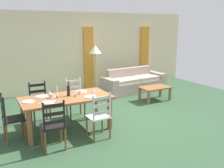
{
  "coord_description": "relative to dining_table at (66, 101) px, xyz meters",
  "views": [
    {
      "loc": [
        -2.76,
        -4.98,
        2.22
      ],
      "look_at": [
        0.21,
        0.59,
        0.75
      ],
      "focal_mm": 39.85,
      "sensor_mm": 36.0,
      "label": 1
    }
  ],
  "objects": [
    {
      "name": "candle_short",
      "position": [
        0.2,
        -0.04,
        0.13
      ],
      "size": [
        0.05,
        0.05,
        0.15
      ],
      "color": "#998C66",
      "rests_on": "dining_table"
    },
    {
      "name": "dinner_plate_near_right",
      "position": [
        0.45,
        -0.25,
        0.1
      ],
      "size": [
        0.24,
        0.24,
        0.02
      ],
      "primitive_type": "cylinder",
      "color": "white",
      "rests_on": "dining_table"
    },
    {
      "name": "wine_bottle",
      "position": [
        0.08,
        0.05,
        0.2
      ],
      "size": [
        0.07,
        0.07,
        0.32
      ],
      "color": "black",
      "rests_on": "dining_table"
    },
    {
      "name": "fork_head_west",
      "position": [
        -0.93,
        -0.0,
        0.09
      ],
      "size": [
        0.03,
        0.17,
        0.01
      ],
      "primitive_type": "cube",
      "rotation": [
        0.0,
        0.0,
        -0.07
      ],
      "color": "silver",
      "rests_on": "dining_table"
    },
    {
      "name": "dining_chair_far_left",
      "position": [
        -0.42,
        0.73,
        -0.19
      ],
      "size": [
        0.43,
        0.41,
        0.96
      ],
      "color": "black",
      "rests_on": "ground_plane"
    },
    {
      "name": "dining_table",
      "position": [
        0.0,
        0.0,
        0.0
      ],
      "size": [
        1.9,
        0.96,
        0.75
      ],
      "color": "#975F35",
      "rests_on": "ground_plane"
    },
    {
      "name": "fork_near_right",
      "position": [
        0.3,
        -0.25,
        0.09
      ],
      "size": [
        0.02,
        0.17,
        0.01
      ],
      "primitive_type": "cube",
      "rotation": [
        0.0,
        0.0,
        -0.01
      ],
      "color": "silver",
      "rests_on": "dining_table"
    },
    {
      "name": "couch",
      "position": [
        3.08,
        2.12,
        -0.37
      ],
      "size": [
        2.34,
        0.99,
        0.8
      ],
      "color": "#AC988B",
      "rests_on": "ground_plane"
    },
    {
      "name": "fork_far_left",
      "position": [
        -0.6,
        0.25,
        0.09
      ],
      "size": [
        0.03,
        0.17,
        0.01
      ],
      "primitive_type": "cube",
      "rotation": [
        0.0,
        0.0,
        -0.06
      ],
      "color": "silver",
      "rests_on": "dining_table"
    },
    {
      "name": "dinner_plate_far_right",
      "position": [
        0.45,
        0.25,
        0.1
      ],
      "size": [
        0.24,
        0.24,
        0.02
      ],
      "primitive_type": "cylinder",
      "color": "white",
      "rests_on": "dining_table"
    },
    {
      "name": "dinner_plate_head_west",
      "position": [
        -0.78,
        -0.0,
        0.1
      ],
      "size": [
        0.24,
        0.24,
        0.02
      ],
      "primitive_type": "cylinder",
      "color": "white",
      "rests_on": "dining_table"
    },
    {
      "name": "standing_lamp",
      "position": [
        1.73,
        2.31,
        0.75
      ],
      "size": [
        0.4,
        0.4,
        1.64
      ],
      "color": "#332D28",
      "rests_on": "ground_plane"
    },
    {
      "name": "candle_tall",
      "position": [
        -0.18,
        0.02,
        0.16
      ],
      "size": [
        0.05,
        0.05,
        0.27
      ],
      "color": "#998C66",
      "rests_on": "dining_table"
    },
    {
      "name": "coffee_cup_primary",
      "position": [
        0.35,
        0.08,
        0.13
      ],
      "size": [
        0.07,
        0.07,
        0.09
      ],
      "primitive_type": "cylinder",
      "color": "beige",
      "rests_on": "dining_table"
    },
    {
      "name": "fork_far_right",
      "position": [
        0.3,
        0.25,
        0.09
      ],
      "size": [
        0.03,
        0.17,
        0.01
      ],
      "primitive_type": "cube",
      "rotation": [
        0.0,
        0.0,
        -0.06
      ],
      "color": "silver",
      "rests_on": "dining_table"
    },
    {
      "name": "fork_near_left",
      "position": [
        -0.6,
        -0.25,
        0.09
      ],
      "size": [
        0.02,
        0.17,
        0.01
      ],
      "primitive_type": "cube",
      "rotation": [
        0.0,
        0.0,
        -0.03
      ],
      "color": "silver",
      "rests_on": "dining_table"
    },
    {
      "name": "wine_glass_far_left",
      "position": [
        -0.32,
        0.12,
        0.2
      ],
      "size": [
        0.06,
        0.06,
        0.16
      ],
      "color": "white",
      "rests_on": "dining_table"
    },
    {
      "name": "dining_chair_far_right",
      "position": [
        0.44,
        0.72,
        -0.19
      ],
      "size": [
        0.44,
        0.42,
        0.96
      ],
      "color": "beige",
      "rests_on": "ground_plane"
    },
    {
      "name": "curtain_panel_right",
      "position": [
        4.28,
        3.19,
        0.44
      ],
      "size": [
        0.35,
        0.08,
        2.2
      ],
      "primitive_type": "cube",
      "color": "orange",
      "rests_on": "ground_plane"
    },
    {
      "name": "dining_chair_head_west",
      "position": [
        -1.13,
        -0.01,
        -0.19
      ],
      "size": [
        0.41,
        0.43,
        0.96
      ],
      "color": "black",
      "rests_on": "ground_plane"
    },
    {
      "name": "coffee_cup_secondary",
      "position": [
        -0.29,
        0.09,
        0.13
      ],
      "size": [
        0.07,
        0.07,
        0.09
      ],
      "primitive_type": "cylinder",
      "color": "beige",
      "rests_on": "dining_table"
    },
    {
      "name": "curtain_panel_left",
      "position": [
        1.88,
        3.19,
        0.44
      ],
      "size": [
        0.35,
        0.08,
        2.2
      ],
      "primitive_type": "cube",
      "color": "orange",
      "rests_on": "ground_plane"
    },
    {
      "name": "wall_far",
      "position": [
        1.23,
        3.33,
        0.69
      ],
      "size": [
        9.6,
        0.16,
        2.7
      ],
      "primitive_type": "cube",
      "color": "beige",
      "rests_on": "ground_plane"
    },
    {
      "name": "dinner_plate_far_left",
      "position": [
        -0.45,
        0.25,
        0.1
      ],
      "size": [
        0.24,
        0.24,
        0.02
      ],
      "primitive_type": "cylinder",
      "color": "white",
      "rests_on": "dining_table"
    },
    {
      "name": "coffee_table",
      "position": [
        3.08,
        0.91,
        -0.31
      ],
      "size": [
        0.9,
        0.56,
        0.42
      ],
      "color": "#975F35",
      "rests_on": "ground_plane"
    },
    {
      "name": "wine_glass_near_left",
      "position": [
        -0.29,
        -0.14,
        0.2
      ],
      "size": [
        0.06,
        0.06,
        0.16
      ],
      "color": "white",
      "rests_on": "dining_table"
    },
    {
      "name": "wine_glass_near_right",
      "position": [
        0.58,
        -0.16,
        0.2
      ],
      "size": [
        0.06,
        0.06,
        0.16
      ],
      "color": "white",
      "rests_on": "dining_table"
    },
    {
      "name": "dining_chair_near_left",
      "position": [
        -0.49,
        -0.75,
        -0.19
      ],
      "size": [
        0.44,
        0.42,
        0.96
      ],
      "color": "black",
      "rests_on": "ground_plane"
    },
    {
      "name": "dining_chair_near_right",
      "position": [
        0.44,
        -0.71,
        -0.19
      ],
      "size": [
        0.43,
        0.41,
        0.96
      ],
      "color": "silver",
      "rests_on": "ground_plane"
    },
    {
      "name": "ground_plane",
      "position": [
        1.23,
        0.03,
        -0.67
      ],
      "size": [
        9.6,
        9.6,
        0.02
      ],
      "primitive_type": "cube",
      "color": "#304F34"
    },
    {
      "name": "dinner_plate_near_left",
      "position": [
        -0.45,
        -0.25,
        0.1
      ],
      "size": [
        0.24,
        0.24,
        0.02
      ],
      "primitive_type": "cylinder",
      "color": "white",
      "rests_on": "dining_table"
    }
  ]
}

